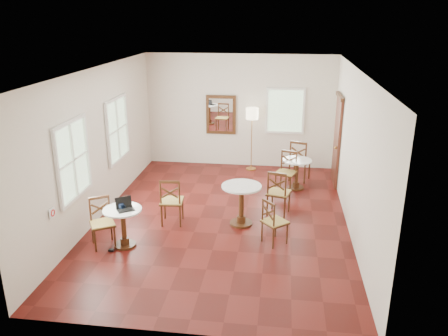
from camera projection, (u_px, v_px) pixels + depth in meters
name	position (u px, v px, depth m)	size (l,w,h in m)	color
ground	(222.00, 219.00, 9.19)	(7.00, 7.00, 0.00)	#50110D
room_shell	(221.00, 126.00, 8.83)	(5.02, 7.02, 3.01)	silver
cafe_table_near	(123.00, 223.00, 7.99)	(0.68, 0.68, 0.72)	#432410
cafe_table_mid	(241.00, 200.00, 8.80)	(0.78, 0.78, 0.83)	#432410
cafe_table_back	(297.00, 171.00, 10.64)	(0.68, 0.68, 0.72)	#432410
chair_near_a	(172.00, 201.00, 8.85)	(0.48, 0.48, 0.97)	#432410
chair_near_b	(102.00, 223.00, 8.02)	(0.57, 0.57, 0.90)	#432410
chair_mid_a	(278.00, 193.00, 9.25)	(0.55, 0.55, 0.97)	#432410
chair_mid_b	(274.00, 222.00, 8.10)	(0.56, 0.56, 0.86)	#432410
chair_back_a	(300.00, 160.00, 11.15)	(0.61, 0.61, 1.04)	#432410
chair_back_b	(286.00, 172.00, 10.46)	(0.56, 0.56, 0.96)	#432410
floor_lamp	(252.00, 118.00, 11.63)	(0.32, 0.32, 1.67)	#BF8C3F
laptop	(125.00, 206.00, 7.88)	(0.37, 0.36, 0.21)	black
mouse	(120.00, 205.00, 8.00)	(0.10, 0.06, 0.04)	black
navy_mug	(121.00, 206.00, 7.89)	(0.12, 0.08, 0.10)	#0F1A32
water_glass	(122.00, 206.00, 7.90)	(0.05, 0.05, 0.09)	white
power_adapter	(111.00, 250.00, 7.94)	(0.09, 0.06, 0.04)	black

